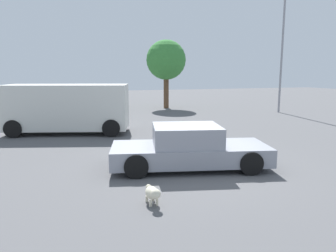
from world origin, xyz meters
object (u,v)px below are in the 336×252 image
(sedan_foreground, at_px, (189,148))
(dog, at_px, (153,193))
(light_post_near, at_px, (283,35))
(van_white, at_px, (67,107))

(sedan_foreground, xyz_separation_m, dog, (-1.70, -2.21, -0.32))
(light_post_near, bearing_deg, van_white, -166.42)
(sedan_foreground, distance_m, van_white, 7.40)
(sedan_foreground, relative_size, van_white, 0.84)
(van_white, xyz_separation_m, light_post_near, (13.98, 3.38, 3.98))
(dog, bearing_deg, van_white, -172.15)
(dog, height_order, van_white, van_white)
(dog, relative_size, van_white, 0.12)
(dog, xyz_separation_m, van_white, (-1.50, 8.84, 0.94))
(sedan_foreground, relative_size, light_post_near, 0.61)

